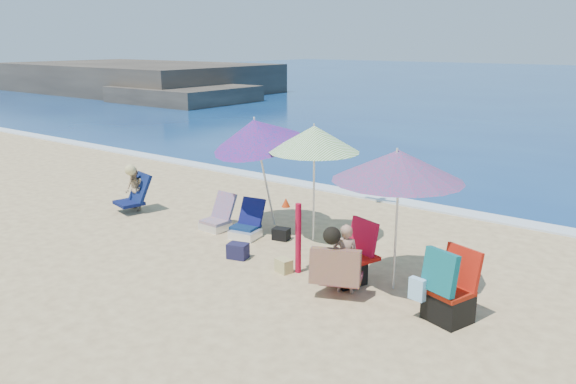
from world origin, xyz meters
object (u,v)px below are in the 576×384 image
Objects in this scene: chair_rainbow at (217,220)px; camp_chair_left at (349,264)px; umbrella_turquoise at (398,166)px; umbrella_striped at (314,139)px; camp_chair_right at (447,295)px; person_center at (341,261)px; umbrella_blue at (256,133)px; furled_umbrella at (296,231)px; chair_navy at (247,227)px; person_left at (134,189)px.

chair_rainbow is 3.32m from camp_chair_left.
umbrella_striped is (-2.10, 1.05, 0.01)m from umbrella_turquoise.
person_center is at bearing -174.28° from camp_chair_right.
umbrella_striped is at bearing 134.35° from person_center.
umbrella_blue is 2.47m from furled_umbrella.
furled_umbrella is 1.96m from chair_navy.
camp_chair_left is at bearing -21.24° from umbrella_blue.
camp_chair_right is (1.62, -0.30, 0.08)m from camp_chair_left.
umbrella_turquoise reaches higher than camp_chair_left.
umbrella_blue is at bearing 32.52° from chair_rainbow.
umbrella_turquoise is 1.67m from camp_chair_left.
camp_chair_right is (0.97, -0.43, -1.46)m from umbrella_turquoise.
umbrella_turquoise reaches higher than chair_navy.
chair_navy is 2.90m from person_center.
umbrella_blue is at bearing 11.46° from person_left.
camp_chair_left is 0.90× the size of person_left.
furled_umbrella is at bearing -25.74° from chair_navy.
person_left is at bearing 174.02° from camp_chair_right.
camp_chair_right is (2.44, -0.10, -0.31)m from furled_umbrella.
umbrella_blue is 1.86× the size of furled_umbrella.
camp_chair_left is (2.63, -1.02, -1.57)m from umbrella_blue.
furled_umbrella is at bearing -65.25° from umbrella_striped.
umbrella_striped is 2.64m from person_center.
umbrella_turquoise reaches higher than person_left.
person_left is (-2.93, -0.19, 0.29)m from chair_navy.
person_left is (-6.11, 0.31, -1.35)m from umbrella_turquoise.
camp_chair_right is 1.50m from person_center.
chair_rainbow is at bearing 169.39° from camp_chair_right.
umbrella_striped is 2.05m from chair_navy.
umbrella_blue reaches higher than camp_chair_left.
umbrella_striped is at bearing 7.89° from umbrella_blue.
person_left is (-2.20, -0.17, 0.29)m from chair_rainbow.
camp_chair_left is at bearing -168.35° from umbrella_turquoise.
umbrella_blue is at bearing 152.00° from person_center.
camp_chair_right is (4.16, -0.93, 0.18)m from chair_navy.
umbrella_blue is 2.29× the size of camp_chair_right.
umbrella_striped reaches higher than person_left.
person_center is at bearing -73.59° from camp_chair_left.
umbrella_blue reaches higher than person_center.
camp_chair_right is at bearing 5.72° from person_center.
umbrella_striped reaches higher than person_center.
furled_umbrella is 1.00m from person_center.
umbrella_blue reaches higher than umbrella_striped.
umbrella_blue is 3.38× the size of chair_rainbow.
person_center is at bearing -17.40° from chair_rainbow.
person_left is (-5.46, 0.45, 0.19)m from camp_chair_left.
chair_rainbow is 0.73× the size of camp_chair_left.
chair_navy is at bearing 167.40° from camp_chair_right.
umbrella_striped is at bearing 17.44° from chair_rainbow.
umbrella_turquoise is at bearing -2.93° from person_left.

